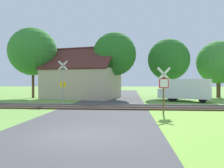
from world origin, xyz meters
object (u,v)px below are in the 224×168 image
object	(u,v)px
tree_right	(169,60)
tree_left	(33,52)
tree_far	(219,62)
tree_center	(115,54)
crossing_sign_far	(63,80)
mail_truck	(186,89)
stop_sign_near	(164,87)
house	(82,82)

from	to	relation	value
tree_right	tree_left	bearing A→B (deg)	-174.21
tree_far	tree_center	distance (m)	13.04
crossing_sign_far	mail_truck	bearing A→B (deg)	12.39
stop_sign_near	tree_right	distance (m)	14.27
tree_far	mail_truck	world-z (taller)	tree_far
tree_right	stop_sign_near	bearing A→B (deg)	-100.87
crossing_sign_far	tree_right	distance (m)	13.58
tree_left	tree_center	world-z (taller)	tree_left
crossing_sign_far	mail_truck	xyz separation A→B (m)	(11.69, 2.63, -0.88)
tree_far	tree_center	xyz separation A→B (m)	(-12.82, -2.19, 0.88)
tree_left	mail_truck	world-z (taller)	tree_left
crossing_sign_far	tree_left	bearing A→B (deg)	132.46
tree_center	tree_left	bearing A→B (deg)	-178.00
crossing_sign_far	house	distance (m)	6.47
tree_right	tree_far	world-z (taller)	tree_right
house	tree_far	world-z (taller)	tree_far
tree_right	tree_center	size ratio (longest dim) A/B	0.92
tree_left	mail_truck	bearing A→B (deg)	-11.30
tree_right	tree_left	xyz separation A→B (m)	(-16.47, -1.67, 0.94)
mail_truck	crossing_sign_far	bearing A→B (deg)	126.40
tree_right	mail_truck	size ratio (longest dim) A/B	1.38
tree_right	tree_far	size ratio (longest dim) A/B	1.03
stop_sign_near	house	xyz separation A→B (m)	(-7.86, 12.41, 0.26)
tree_far	mail_truck	xyz separation A→B (m)	(-5.42, -5.99, -3.14)
tree_right	mail_truck	bearing A→B (deg)	-80.71
stop_sign_near	mail_truck	xyz separation A→B (m)	(3.47, 8.58, -0.45)
tree_left	tree_right	bearing A→B (deg)	5.79
mail_truck	tree_left	bearing A→B (deg)	102.43
tree_right	mail_truck	world-z (taller)	tree_right
tree_right	mail_truck	distance (m)	6.23
stop_sign_near	mail_truck	bearing A→B (deg)	-125.23
tree_far	tree_left	world-z (taller)	tree_left
crossing_sign_far	tree_far	xyz separation A→B (m)	(17.11, 8.62, 2.26)
crossing_sign_far	tree_left	size ratio (longest dim) A/B	0.46
house	tree_right	xyz separation A→B (m)	(10.49, 1.29, 2.74)
tree_far	tree_center	size ratio (longest dim) A/B	0.90
house	tree_left	size ratio (longest dim) A/B	1.15
crossing_sign_far	stop_sign_near	bearing A→B (deg)	-36.19
stop_sign_near	tree_center	xyz separation A→B (m)	(-3.93, 12.38, 3.58)
crossing_sign_far	tree_right	xyz separation A→B (m)	(10.85, 7.76, 2.56)
crossing_sign_far	tree_left	xyz separation A→B (m)	(-5.62, 6.09, 3.50)
crossing_sign_far	tree_left	distance (m)	9.00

